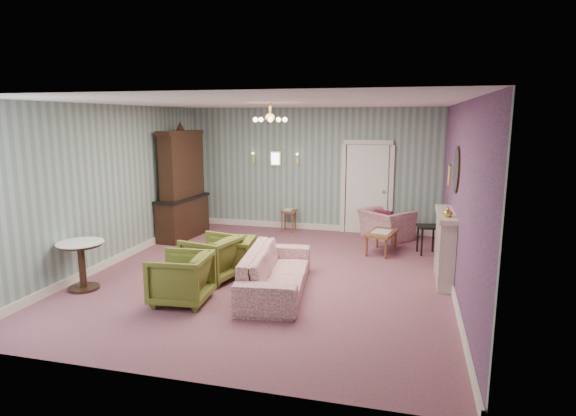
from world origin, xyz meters
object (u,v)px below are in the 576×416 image
(fireplace, at_px, (445,247))
(pedestal_table, at_px, (82,266))
(side_table_black, at_px, (428,240))
(olive_chair_a, at_px, (181,276))
(olive_chair_b, at_px, (212,256))
(wingback_chair, at_px, (386,219))
(olive_chair_c, at_px, (233,254))
(dresser, at_px, (182,182))
(coffee_table, at_px, (381,242))
(sofa_chintz, at_px, (276,264))

(fireplace, distance_m, pedestal_table, 5.82)
(fireplace, relative_size, side_table_black, 2.41)
(olive_chair_a, bearing_deg, olive_chair_b, 173.72)
(wingback_chair, bearing_deg, pedestal_table, 86.32)
(fireplace, bearing_deg, side_table_black, 97.70)
(olive_chair_a, xyz_separation_m, olive_chair_c, (0.25, 1.46, -0.06))
(olive_chair_c, relative_size, dresser, 0.28)
(fireplace, bearing_deg, olive_chair_a, -152.35)
(dresser, bearing_deg, side_table_black, 4.79)
(olive_chair_a, relative_size, side_table_black, 1.40)
(olive_chair_c, distance_m, wingback_chair, 3.95)
(olive_chair_a, bearing_deg, olive_chair_c, 165.48)
(olive_chair_c, xyz_separation_m, wingback_chair, (2.44, 3.10, 0.09))
(fireplace, relative_size, pedestal_table, 1.81)
(wingback_chair, xyz_separation_m, fireplace, (1.07, -2.59, 0.14))
(olive_chair_c, distance_m, fireplace, 3.56)
(coffee_table, xyz_separation_m, pedestal_table, (-4.41, -3.26, 0.17))
(side_table_black, relative_size, pedestal_table, 0.75)
(olive_chair_a, xyz_separation_m, olive_chair_b, (0.02, 1.05, 0.00))
(sofa_chintz, distance_m, side_table_black, 3.60)
(coffee_table, distance_m, pedestal_table, 5.49)
(olive_chair_a, distance_m, side_table_black, 5.00)
(olive_chair_b, relative_size, olive_chair_c, 1.17)
(wingback_chair, bearing_deg, dresser, 53.89)
(sofa_chintz, distance_m, wingback_chair, 4.05)
(olive_chair_a, distance_m, fireplace, 4.25)
(olive_chair_b, distance_m, sofa_chintz, 1.21)
(dresser, relative_size, pedestal_table, 3.28)
(sofa_chintz, height_order, side_table_black, sofa_chintz)
(side_table_black, bearing_deg, coffee_table, -170.85)
(dresser, bearing_deg, olive_chair_b, -49.52)
(olive_chair_b, height_order, side_table_black, olive_chair_b)
(pedestal_table, bearing_deg, side_table_black, 32.71)
(olive_chair_a, relative_size, olive_chair_c, 1.16)
(olive_chair_a, height_order, wingback_chair, wingback_chair)
(olive_chair_a, xyz_separation_m, coffee_table, (2.66, 3.38, -0.19))
(dresser, bearing_deg, fireplace, -10.90)
(pedestal_table, bearing_deg, coffee_table, 36.47)
(coffee_table, relative_size, pedestal_table, 1.11)
(dresser, bearing_deg, pedestal_table, -84.72)
(fireplace, bearing_deg, olive_chair_c, -171.74)
(side_table_black, bearing_deg, fireplace, -82.30)
(olive_chair_c, height_order, pedestal_table, pedestal_table)
(dresser, bearing_deg, sofa_chintz, -37.87)
(dresser, bearing_deg, olive_chair_c, -41.31)
(side_table_black, bearing_deg, olive_chair_c, -148.02)
(olive_chair_b, relative_size, pedestal_table, 1.06)
(olive_chair_b, xyz_separation_m, coffee_table, (2.64, 2.33, -0.19))
(fireplace, bearing_deg, sofa_chintz, -155.23)
(fireplace, bearing_deg, coffee_table, 127.89)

